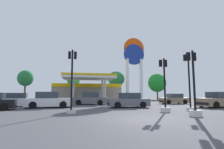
% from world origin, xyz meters
% --- Properties ---
extents(ground_plane, '(90.00, 90.00, 0.00)m').
position_xyz_m(ground_plane, '(0.00, 0.00, 0.00)').
color(ground_plane, '#47474C').
rests_on(ground_plane, ground).
extents(gas_station, '(12.63, 12.12, 4.51)m').
position_xyz_m(gas_station, '(-1.91, 24.22, 1.94)').
color(gas_station, gray).
rests_on(gas_station, ground).
extents(station_pole_sign, '(3.54, 0.56, 10.95)m').
position_xyz_m(station_pole_sign, '(5.61, 17.84, 6.83)').
color(station_pole_sign, white).
rests_on(station_pole_sign, ground).
extents(car_0, '(4.35, 2.01, 1.55)m').
position_xyz_m(car_0, '(1.76, 8.21, 0.70)').
color(car_0, black).
rests_on(car_0, ground).
extents(car_1, '(4.82, 2.51, 1.66)m').
position_xyz_m(car_1, '(-6.59, 9.53, 0.75)').
color(car_1, black).
rests_on(car_1, ground).
extents(car_2, '(4.12, 1.96, 1.46)m').
position_xyz_m(car_2, '(10.31, 13.69, 0.66)').
color(car_2, black).
rests_on(car_2, ground).
extents(car_3, '(4.55, 2.45, 1.55)m').
position_xyz_m(car_3, '(-10.44, 12.42, 0.70)').
color(car_3, black).
rests_on(car_3, ground).
extents(car_4, '(4.88, 2.92, 1.63)m').
position_xyz_m(car_4, '(-1.88, 13.82, 0.74)').
color(car_4, black).
rests_on(car_4, ground).
extents(car_6, '(4.80, 2.49, 1.66)m').
position_xyz_m(car_6, '(11.32, 6.43, 0.75)').
color(car_6, black).
rests_on(car_6, ground).
extents(traffic_signal_0, '(0.79, 0.79, 4.37)m').
position_xyz_m(traffic_signal_0, '(4.04, 0.44, 1.30)').
color(traffic_signal_0, silver).
rests_on(traffic_signal_0, ground).
extents(traffic_signal_1, '(0.71, 0.71, 5.06)m').
position_xyz_m(traffic_signal_1, '(6.03, 3.81, 1.56)').
color(traffic_signal_1, silver).
rests_on(traffic_signal_1, ground).
extents(traffic_signal_2, '(0.78, 0.78, 4.35)m').
position_xyz_m(traffic_signal_2, '(3.36, 3.16, 1.32)').
color(traffic_signal_2, silver).
rests_on(traffic_signal_2, ground).
extents(traffic_signal_3, '(0.70, 0.71, 4.83)m').
position_xyz_m(traffic_signal_3, '(-4.01, 3.63, 1.89)').
color(traffic_signal_3, silver).
rests_on(traffic_signal_3, ground).
extents(tree_0, '(3.32, 3.32, 6.59)m').
position_xyz_m(tree_0, '(-15.05, 30.81, 4.80)').
color(tree_0, brown).
rests_on(tree_0, ground).
extents(tree_1, '(2.84, 2.84, 6.10)m').
position_xyz_m(tree_1, '(-4.72, 29.59, 4.53)').
color(tree_1, brown).
rests_on(tree_1, ground).
extents(tree_2, '(3.93, 3.93, 6.73)m').
position_xyz_m(tree_2, '(5.12, 29.95, 4.92)').
color(tree_2, brown).
rests_on(tree_2, ground).
extents(tree_3, '(4.53, 4.53, 6.52)m').
position_xyz_m(tree_3, '(15.96, 31.07, 4.19)').
color(tree_3, brown).
rests_on(tree_3, ground).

